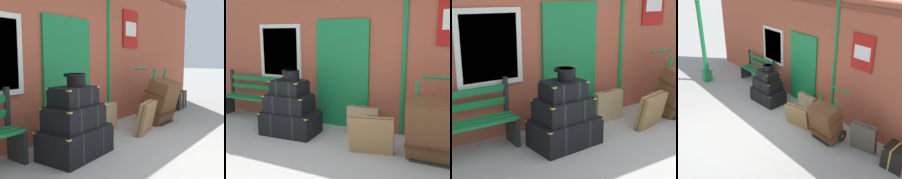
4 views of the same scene
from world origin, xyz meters
The scene contains 9 objects.
brick_facade centered at (-0.01, 2.60, 1.60)m, with size 10.40×0.35×3.20m.
platform_bench centered at (-2.22, 2.16, 0.44)m, with size 1.60×0.43×1.01m.
steamer_trunk_base centered at (-0.83, 1.61, 0.21)m, with size 1.05×0.71×0.43m.
steamer_trunk_middle centered at (-0.85, 1.61, 0.58)m, with size 0.84×0.60×0.33m.
steamer_trunk_top centered at (-0.85, 1.62, 0.87)m, with size 0.61×0.45×0.27m.
round_hatbox centered at (-0.80, 1.63, 1.11)m, with size 0.32×0.28×0.18m.
porters_trolley centered at (1.68, 1.70, 0.27)m, with size 0.71×0.67×1.18m.
suitcase_oxblood centered at (0.81, 1.40, 0.30)m, with size 0.72×0.41×0.61m.
suitcase_olive centered at (0.42, 2.06, 0.27)m, with size 0.60×0.15×0.57m.
Camera 3 is at (-3.52, -2.37, 2.20)m, focal length 54.75 mm.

